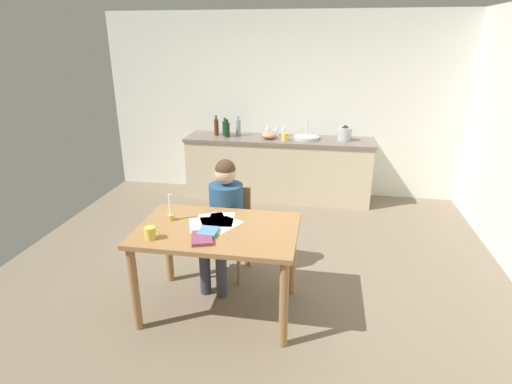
{
  "coord_description": "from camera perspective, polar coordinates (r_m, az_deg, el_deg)",
  "views": [
    {
      "loc": [
        0.65,
        -3.45,
        2.23
      ],
      "look_at": [
        0.03,
        0.17,
        0.85
      ],
      "focal_mm": 28.7,
      "sensor_mm": 36.0,
      "label": 1
    }
  ],
  "objects": [
    {
      "name": "bottle_wine_red",
      "position": [
        5.92,
        -4.03,
        8.68
      ],
      "size": [
        0.07,
        0.07,
        0.25
      ],
      "color": "black",
      "rests_on": "kitchen_counter"
    },
    {
      "name": "paper_bill",
      "position": [
        3.41,
        -4.58,
        -4.56
      ],
      "size": [
        0.32,
        0.36,
        0.0
      ],
      "primitive_type": "cube",
      "rotation": [
        0.0,
        0.0,
        -0.48
      ],
      "color": "white",
      "rests_on": "dining_table"
    },
    {
      "name": "bottle_oil",
      "position": [
        6.04,
        -5.55,
        9.02
      ],
      "size": [
        0.07,
        0.07,
        0.29
      ],
      "color": "#593319",
      "rests_on": "kitchen_counter"
    },
    {
      "name": "wine_glass_by_kettle",
      "position": [
        6.01,
        2.86,
        8.88
      ],
      "size": [
        0.07,
        0.07,
        0.15
      ],
      "color": "silver",
      "rests_on": "kitchen_counter"
    },
    {
      "name": "chair_at_table",
      "position": [
        4.08,
        -3.71,
        -4.78
      ],
      "size": [
        0.44,
        0.44,
        0.87
      ],
      "color": "#9E7042",
      "rests_on": "ground"
    },
    {
      "name": "coffee_mug",
      "position": [
        3.25,
        -14.49,
        -5.57
      ],
      "size": [
        0.12,
        0.08,
        0.1
      ],
      "color": "#F2CC4C",
      "rests_on": "dining_table"
    },
    {
      "name": "wall_back",
      "position": [
        6.15,
        3.66,
        11.91
      ],
      "size": [
        5.2,
        0.12,
        2.6
      ],
      "primitive_type": "cube",
      "color": "silver",
      "rests_on": "ground"
    },
    {
      "name": "wine_glass_near_sink",
      "position": [
        5.99,
        3.88,
        8.84
      ],
      "size": [
        0.07,
        0.07,
        0.15
      ],
      "color": "silver",
      "rests_on": "kitchen_counter"
    },
    {
      "name": "book_magazine",
      "position": [
        3.18,
        -7.55,
        -6.39
      ],
      "size": [
        0.22,
        0.27,
        0.03
      ],
      "primitive_type": "cube",
      "rotation": [
        0.0,
        0.0,
        0.32
      ],
      "color": "#843B52",
      "rests_on": "dining_table"
    },
    {
      "name": "paper_envelope",
      "position": [
        3.42,
        -7.46,
        -4.54
      ],
      "size": [
        0.3,
        0.35,
        0.0
      ],
      "primitive_type": "cube",
      "rotation": [
        0.0,
        0.0,
        0.36
      ],
      "color": "white",
      "rests_on": "dining_table"
    },
    {
      "name": "wine_glass_back_left",
      "position": [
        6.02,
        1.62,
        8.93
      ],
      "size": [
        0.07,
        0.07,
        0.15
      ],
      "color": "silver",
      "rests_on": "kitchen_counter"
    },
    {
      "name": "person_seated",
      "position": [
        3.87,
        -4.49,
        -3.08
      ],
      "size": [
        0.37,
        0.61,
        1.19
      ],
      "color": "navy",
      "rests_on": "ground"
    },
    {
      "name": "ground_plane",
      "position": [
        4.17,
        -0.8,
        -12.04
      ],
      "size": [
        5.2,
        5.2,
        0.04
      ],
      "primitive_type": "cube",
      "color": "#7A6B56"
    },
    {
      "name": "book_cookery",
      "position": [
        3.26,
        -6.69,
        -5.54
      ],
      "size": [
        0.15,
        0.17,
        0.03
      ],
      "primitive_type": "cube",
      "rotation": [
        0.0,
        0.0,
        -0.01
      ],
      "color": "#5387B8",
      "rests_on": "dining_table"
    },
    {
      "name": "mixing_bowl",
      "position": [
        5.83,
        1.83,
        7.91
      ],
      "size": [
        0.21,
        0.21,
        0.09
      ],
      "primitive_type": "ellipsoid",
      "color": "tan",
      "rests_on": "kitchen_counter"
    },
    {
      "name": "sink_unit",
      "position": [
        5.85,
        7.05,
        7.57
      ],
      "size": [
        0.36,
        0.36,
        0.24
      ],
      "color": "#B2B7BC",
      "rests_on": "kitchen_counter"
    },
    {
      "name": "bottle_sauce",
      "position": [
        5.99,
        -2.49,
        8.98
      ],
      "size": [
        0.07,
        0.07,
        0.28
      ],
      "color": "#8C999E",
      "rests_on": "kitchen_counter"
    },
    {
      "name": "candlestick",
      "position": [
        3.53,
        -11.79,
        -2.9
      ],
      "size": [
        0.06,
        0.06,
        0.23
      ],
      "color": "gold",
      "rests_on": "dining_table"
    },
    {
      "name": "paper_letter",
      "position": [
        3.5,
        -4.86,
        -3.82
      ],
      "size": [
        0.25,
        0.32,
        0.0
      ],
      "primitive_type": "cube",
      "rotation": [
        0.0,
        0.0,
        0.13
      ],
      "color": "white",
      "rests_on": "dining_table"
    },
    {
      "name": "kitchen_counter",
      "position": [
        6.0,
        3.1,
        3.36
      ],
      "size": [
        2.66,
        0.64,
        0.9
      ],
      "color": "beige",
      "rests_on": "ground"
    },
    {
      "name": "paper_receipt",
      "position": [
        3.49,
        -5.98,
        -3.92
      ],
      "size": [
        0.32,
        0.36,
        0.0
      ],
      "primitive_type": "cube",
      "rotation": [
        0.0,
        0.0,
        0.44
      ],
      "color": "white",
      "rests_on": "dining_table"
    },
    {
      "name": "stovetop_kettle",
      "position": [
        5.83,
        12.28,
        7.97
      ],
      "size": [
        0.18,
        0.18,
        0.22
      ],
      "color": "#B7BABF",
      "rests_on": "kitchen_counter"
    },
    {
      "name": "bottle_vinegar",
      "position": [
        6.02,
        -4.35,
        8.89
      ],
      "size": [
        0.07,
        0.07,
        0.26
      ],
      "color": "#194C23",
      "rests_on": "kitchen_counter"
    },
    {
      "name": "teacup_on_counter",
      "position": [
        5.71,
        4.05,
        7.68
      ],
      "size": [
        0.12,
        0.08,
        0.11
      ],
      "color": "#F2CC4C",
      "rests_on": "kitchen_counter"
    },
    {
      "name": "dining_table",
      "position": [
        3.41,
        -5.36,
        -6.79
      ],
      "size": [
        1.31,
        0.84,
        0.78
      ],
      "color": "#9E7042",
      "rests_on": "ground"
    }
  ]
}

